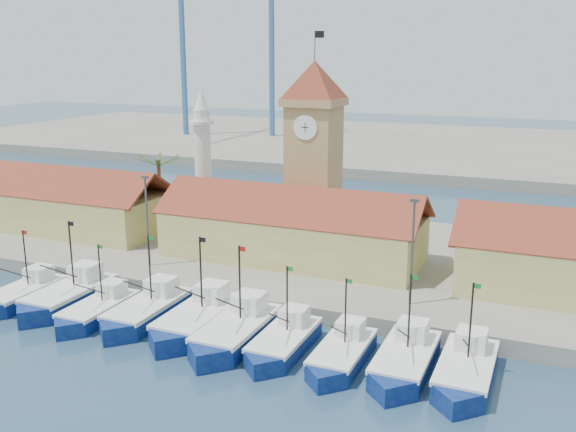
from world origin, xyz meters
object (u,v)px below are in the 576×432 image
at_px(boat_5, 235,333).
at_px(minaret, 203,158).
at_px(clock_tower, 314,149).
at_px(boat_0, 22,295).

xyz_separation_m(boat_5, minaret, (-17.52, 25.61, 8.89)).
relative_size(clock_tower, minaret, 1.39).
bearing_deg(minaret, boat_0, -98.93).
height_order(clock_tower, minaret, clock_tower).
bearing_deg(boat_0, boat_5, 0.26).
relative_size(boat_5, clock_tower, 0.47).
xyz_separation_m(boat_0, minaret, (4.04, 25.71, 9.01)).
distance_m(clock_tower, minaret, 15.30).
xyz_separation_m(boat_0, clock_tower, (19.04, 23.70, 11.24)).
height_order(boat_0, boat_5, boat_5).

